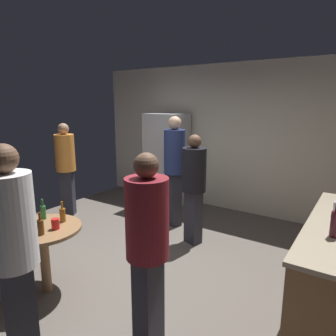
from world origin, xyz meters
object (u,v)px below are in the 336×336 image
(foreground_table, at_px, (43,237))
(plastic_cup_red, at_px, (55,224))
(person_in_white_shirt, at_px, (13,244))
(person_in_navy_shirt, at_px, (175,163))
(refrigerator, at_px, (167,160))
(beer_bottle_clear, at_px, (30,219))
(person_in_maroon_shirt, at_px, (147,239))
(person_in_orange_shirt, at_px, (66,162))
(beer_bottle_brown, at_px, (41,227))
(beer_bottle_green, at_px, (43,212))
(wine_bottle_on_counter, at_px, (335,224))
(person_in_black_shirt, at_px, (194,181))
(beer_bottle_amber, at_px, (63,214))

(foreground_table, relative_size, plastic_cup_red, 7.27)
(person_in_white_shirt, relative_size, person_in_navy_shirt, 0.97)
(refrigerator, relative_size, foreground_table, 2.25)
(refrigerator, height_order, beer_bottle_clear, refrigerator)
(person_in_maroon_shirt, distance_m, person_in_orange_shirt, 3.48)
(beer_bottle_clear, height_order, plastic_cup_red, beer_bottle_clear)
(beer_bottle_clear, bearing_deg, beer_bottle_brown, -11.23)
(beer_bottle_green, bearing_deg, person_in_white_shirt, -42.60)
(wine_bottle_on_counter, distance_m, beer_bottle_green, 2.91)
(plastic_cup_red, relative_size, person_in_black_shirt, 0.07)
(person_in_navy_shirt, bearing_deg, refrigerator, -107.57)
(wine_bottle_on_counter, height_order, person_in_navy_shirt, person_in_navy_shirt)
(refrigerator, relative_size, person_in_maroon_shirt, 1.09)
(refrigerator, bearing_deg, person_in_orange_shirt, -127.61)
(beer_bottle_amber, distance_m, person_in_black_shirt, 1.82)
(beer_bottle_amber, xyz_separation_m, person_in_orange_shirt, (-1.76, 1.42, 0.15))
(plastic_cup_red, bearing_deg, foreground_table, -158.45)
(beer_bottle_brown, xyz_separation_m, person_in_maroon_shirt, (1.22, 0.13, 0.14))
(person_in_maroon_shirt, bearing_deg, person_in_black_shirt, -69.91)
(beer_bottle_green, xyz_separation_m, person_in_orange_shirt, (-1.51, 1.49, 0.15))
(refrigerator, height_order, wine_bottle_on_counter, refrigerator)
(wine_bottle_on_counter, distance_m, plastic_cup_red, 2.62)
(beer_bottle_clear, bearing_deg, wine_bottle_on_counter, 22.04)
(person_in_orange_shirt, bearing_deg, person_in_navy_shirt, 78.59)
(beer_bottle_brown, height_order, person_in_white_shirt, person_in_white_shirt)
(foreground_table, relative_size, person_in_white_shirt, 0.46)
(person_in_black_shirt, bearing_deg, person_in_orange_shirt, -65.28)
(beer_bottle_clear, relative_size, person_in_orange_shirt, 0.14)
(person_in_orange_shirt, bearing_deg, person_in_black_shirt, 65.10)
(beer_bottle_amber, xyz_separation_m, person_in_navy_shirt, (0.10, 2.09, 0.24))
(foreground_table, distance_m, person_in_maroon_shirt, 1.41)
(person_in_navy_shirt, bearing_deg, beer_bottle_amber, 28.86)
(beer_bottle_clear, relative_size, person_in_white_shirt, 0.13)
(refrigerator, bearing_deg, person_in_white_shirt, -71.63)
(refrigerator, relative_size, plastic_cup_red, 16.36)
(beer_bottle_clear, bearing_deg, foreground_table, 22.69)
(beer_bottle_brown, xyz_separation_m, person_in_white_shirt, (0.56, -0.57, 0.21))
(beer_bottle_amber, distance_m, plastic_cup_red, 0.20)
(person_in_white_shirt, distance_m, person_in_orange_shirt, 3.35)
(plastic_cup_red, relative_size, person_in_navy_shirt, 0.06)
(refrigerator, relative_size, beer_bottle_brown, 7.83)
(person_in_orange_shirt, bearing_deg, person_in_white_shirt, 15.00)
(wine_bottle_on_counter, bearing_deg, foreground_table, -157.99)
(beer_bottle_clear, xyz_separation_m, person_in_orange_shirt, (-1.59, 1.69, 0.15))
(person_in_maroon_shirt, relative_size, person_in_black_shirt, 1.04)
(beer_bottle_clear, xyz_separation_m, person_in_maroon_shirt, (1.50, 0.07, 0.14))
(beer_bottle_clear, bearing_deg, beer_bottle_amber, 57.77)
(person_in_black_shirt, bearing_deg, beer_bottle_amber, -3.67)
(beer_bottle_brown, xyz_separation_m, beer_bottle_green, (-0.35, 0.26, 0.00))
(beer_bottle_green, bearing_deg, beer_bottle_amber, 15.36)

